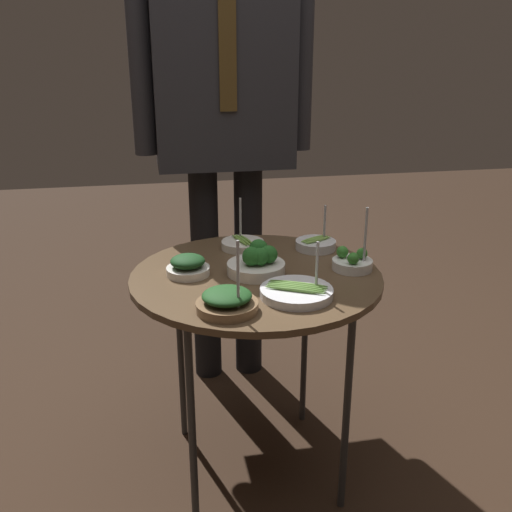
{
  "coord_description": "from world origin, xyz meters",
  "views": [
    {
      "loc": [
        -0.28,
        -1.4,
        1.21
      ],
      "look_at": [
        0.0,
        0.0,
        0.69
      ],
      "focal_mm": 40.0,
      "sensor_mm": 36.0,
      "label": 1
    }
  ],
  "objects_px": {
    "serving_cart": "(256,288)",
    "bowl_broccoli_mid_right": "(257,262)",
    "bowl_spinach_near_rim": "(188,266)",
    "bowl_asparagus_back_right": "(316,244)",
    "bowl_asparagus_front_center": "(297,292)",
    "bowl_broccoli_front_right": "(352,262)",
    "waiter_figure": "(224,98)",
    "bowl_spinach_front_left": "(227,301)",
    "bowl_asparagus_mid_left": "(243,244)"
  },
  "relations": [
    {
      "from": "bowl_asparagus_mid_left",
      "to": "bowl_asparagus_back_right",
      "type": "relative_size",
      "value": 1.13
    },
    {
      "from": "bowl_spinach_near_rim",
      "to": "bowl_asparagus_back_right",
      "type": "distance_m",
      "value": 0.42
    },
    {
      "from": "bowl_broccoli_front_right",
      "to": "bowl_asparagus_front_center",
      "type": "bearing_deg",
      "value": -143.02
    },
    {
      "from": "bowl_broccoli_front_right",
      "to": "waiter_figure",
      "type": "height_order",
      "value": "waiter_figure"
    },
    {
      "from": "bowl_asparagus_mid_left",
      "to": "bowl_spinach_front_left",
      "type": "relative_size",
      "value": 0.82
    },
    {
      "from": "serving_cart",
      "to": "bowl_broccoli_front_right",
      "type": "distance_m",
      "value": 0.27
    },
    {
      "from": "bowl_asparagus_mid_left",
      "to": "waiter_figure",
      "type": "height_order",
      "value": "waiter_figure"
    },
    {
      "from": "waiter_figure",
      "to": "serving_cart",
      "type": "bearing_deg",
      "value": -90.2
    },
    {
      "from": "bowl_broccoli_front_right",
      "to": "bowl_asparagus_back_right",
      "type": "relative_size",
      "value": 1.35
    },
    {
      "from": "bowl_spinach_front_left",
      "to": "serving_cart",
      "type": "bearing_deg",
      "value": 62.88
    },
    {
      "from": "bowl_spinach_near_rim",
      "to": "bowl_spinach_front_left",
      "type": "bearing_deg",
      "value": -73.84
    },
    {
      "from": "serving_cart",
      "to": "bowl_asparagus_mid_left",
      "type": "height_order",
      "value": "bowl_asparagus_mid_left"
    },
    {
      "from": "bowl_asparagus_back_right",
      "to": "serving_cart",
      "type": "bearing_deg",
      "value": -143.2
    },
    {
      "from": "bowl_asparagus_mid_left",
      "to": "bowl_spinach_front_left",
      "type": "bearing_deg",
      "value": -104.59
    },
    {
      "from": "bowl_broccoli_front_right",
      "to": "bowl_spinach_front_left",
      "type": "relative_size",
      "value": 0.97
    },
    {
      "from": "bowl_spinach_near_rim",
      "to": "bowl_broccoli_front_right",
      "type": "bearing_deg",
      "value": -5.92
    },
    {
      "from": "bowl_asparagus_back_right",
      "to": "bowl_spinach_front_left",
      "type": "distance_m",
      "value": 0.5
    },
    {
      "from": "bowl_asparagus_back_right",
      "to": "bowl_asparagus_front_center",
      "type": "relative_size",
      "value": 0.73
    },
    {
      "from": "bowl_asparagus_mid_left",
      "to": "bowl_asparagus_front_center",
      "type": "relative_size",
      "value": 0.83
    },
    {
      "from": "bowl_spinach_front_left",
      "to": "waiter_figure",
      "type": "bearing_deg",
      "value": 81.88
    },
    {
      "from": "bowl_broccoli_mid_right",
      "to": "bowl_asparagus_front_center",
      "type": "xyz_separation_m",
      "value": [
        0.06,
        -0.17,
        -0.02
      ]
    },
    {
      "from": "serving_cart",
      "to": "bowl_spinach_front_left",
      "type": "xyz_separation_m",
      "value": [
        -0.11,
        -0.21,
        0.07
      ]
    },
    {
      "from": "bowl_spinach_near_rim",
      "to": "serving_cart",
      "type": "bearing_deg",
      "value": -8.41
    },
    {
      "from": "bowl_broccoli_mid_right",
      "to": "bowl_spinach_front_left",
      "type": "xyz_separation_m",
      "value": [
        -0.11,
        -0.22,
        -0.01
      ]
    },
    {
      "from": "bowl_broccoli_mid_right",
      "to": "bowl_spinach_front_left",
      "type": "relative_size",
      "value": 0.86
    },
    {
      "from": "bowl_broccoli_front_right",
      "to": "bowl_asparagus_front_center",
      "type": "height_order",
      "value": "bowl_broccoli_front_right"
    },
    {
      "from": "bowl_asparagus_front_center",
      "to": "bowl_spinach_front_left",
      "type": "relative_size",
      "value": 0.99
    },
    {
      "from": "bowl_broccoli_mid_right",
      "to": "bowl_asparagus_front_center",
      "type": "distance_m",
      "value": 0.18
    },
    {
      "from": "bowl_asparagus_back_right",
      "to": "bowl_broccoli_mid_right",
      "type": "bearing_deg",
      "value": -142.95
    },
    {
      "from": "bowl_spinach_near_rim",
      "to": "bowl_asparagus_front_center",
      "type": "xyz_separation_m",
      "value": [
        0.25,
        -0.19,
        -0.01
      ]
    },
    {
      "from": "serving_cart",
      "to": "bowl_asparagus_mid_left",
      "type": "distance_m",
      "value": 0.22
    },
    {
      "from": "bowl_asparagus_front_center",
      "to": "bowl_asparagus_mid_left",
      "type": "bearing_deg",
      "value": 100.1
    },
    {
      "from": "bowl_spinach_near_rim",
      "to": "bowl_broccoli_mid_right",
      "type": "bearing_deg",
      "value": -7.97
    },
    {
      "from": "bowl_spinach_near_rim",
      "to": "bowl_asparagus_front_center",
      "type": "distance_m",
      "value": 0.32
    },
    {
      "from": "bowl_asparagus_front_center",
      "to": "bowl_asparagus_back_right",
      "type": "bearing_deg",
      "value": 65.84
    },
    {
      "from": "waiter_figure",
      "to": "bowl_asparagus_front_center",
      "type": "bearing_deg",
      "value": -84.88
    },
    {
      "from": "bowl_broccoli_front_right",
      "to": "waiter_figure",
      "type": "xyz_separation_m",
      "value": [
        -0.26,
        0.59,
        0.39
      ]
    },
    {
      "from": "bowl_asparagus_front_center",
      "to": "serving_cart",
      "type": "bearing_deg",
      "value": 112.1
    },
    {
      "from": "serving_cart",
      "to": "bowl_spinach_front_left",
      "type": "relative_size",
      "value": 3.74
    },
    {
      "from": "serving_cart",
      "to": "bowl_asparagus_front_center",
      "type": "relative_size",
      "value": 3.78
    },
    {
      "from": "serving_cart",
      "to": "waiter_figure",
      "type": "relative_size",
      "value": 0.41
    },
    {
      "from": "serving_cart",
      "to": "bowl_broccoli_mid_right",
      "type": "height_order",
      "value": "bowl_broccoli_mid_right"
    },
    {
      "from": "serving_cart",
      "to": "bowl_broccoli_front_right",
      "type": "height_order",
      "value": "bowl_broccoli_front_right"
    },
    {
      "from": "bowl_broccoli_mid_right",
      "to": "bowl_spinach_near_rim",
      "type": "height_order",
      "value": "bowl_broccoli_mid_right"
    },
    {
      "from": "bowl_spinach_near_rim",
      "to": "waiter_figure",
      "type": "distance_m",
      "value": 0.69
    },
    {
      "from": "serving_cart",
      "to": "bowl_asparagus_back_right",
      "type": "height_order",
      "value": "bowl_asparagus_back_right"
    },
    {
      "from": "bowl_broccoli_front_right",
      "to": "bowl_spinach_near_rim",
      "type": "distance_m",
      "value": 0.45
    },
    {
      "from": "bowl_broccoli_mid_right",
      "to": "bowl_asparagus_front_center",
      "type": "bearing_deg",
      "value": -68.95
    },
    {
      "from": "bowl_broccoli_front_right",
      "to": "bowl_broccoli_mid_right",
      "type": "bearing_deg",
      "value": 175.53
    },
    {
      "from": "bowl_broccoli_mid_right",
      "to": "bowl_broccoli_front_right",
      "type": "xyz_separation_m",
      "value": [
        0.26,
        -0.02,
        -0.01
      ]
    }
  ]
}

